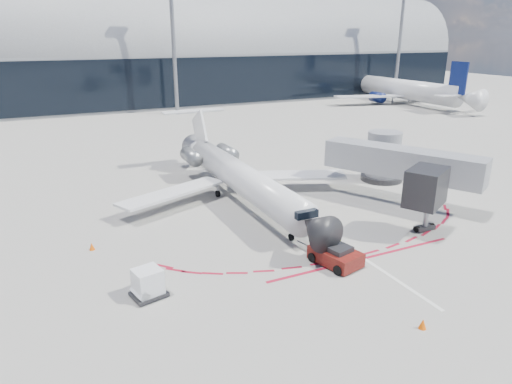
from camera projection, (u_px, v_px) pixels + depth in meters
name	position (u px, v px, depth m)	size (l,w,h in m)	color
ground	(279.00, 202.00, 38.93)	(260.00, 260.00, 0.00)	gray
apron_centerline	(268.00, 195.00, 40.63)	(0.25, 40.00, 0.01)	silver
apron_stop_bar	(364.00, 258.00, 29.11)	(14.00, 0.25, 0.01)	maroon
terminal_building	(127.00, 61.00, 91.60)	(150.00, 24.15, 24.00)	#929598
jet_bridge	(396.00, 163.00, 39.34)	(10.03, 15.20, 4.90)	#989BA1
light_mast_centre	(173.00, 41.00, 77.84)	(0.70, 0.70, 25.00)	gray
light_mast_east	(400.00, 40.00, 98.13)	(0.70, 0.70, 25.00)	gray
regional_jet	(237.00, 175.00, 39.01)	(21.04, 25.94, 6.50)	silver
pushback_tug	(336.00, 256.00, 28.25)	(2.68, 5.03, 1.28)	#510B0B
ramp_worker	(338.00, 233.00, 30.74)	(0.63, 0.42, 1.74)	#C6ED19
uld_container	(148.00, 283.00, 24.62)	(2.04, 1.84, 1.65)	black
safety_cone_left	(92.00, 246.00, 30.20)	(0.37, 0.37, 0.51)	#F65B05
safety_cone_right	(423.00, 324.00, 22.09)	(0.38, 0.38, 0.53)	#F65B05
bg_airliner_1	(400.00, 75.00, 94.39)	(34.92, 36.97, 11.30)	silver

